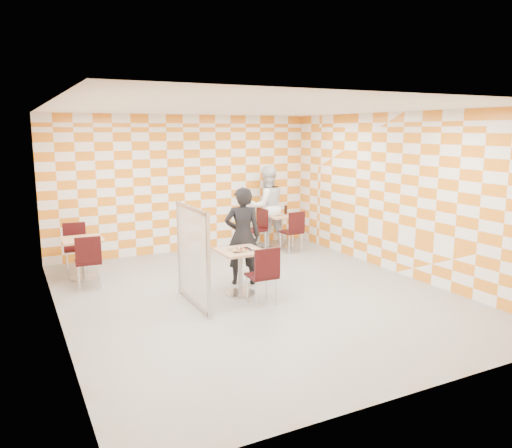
# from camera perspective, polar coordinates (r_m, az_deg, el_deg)

# --- Properties ---
(room_shell) EXTENTS (7.00, 7.00, 7.00)m
(room_shell) POSITION_cam_1_polar(r_m,az_deg,el_deg) (8.40, -1.67, 2.68)
(room_shell) COLOR #989993
(room_shell) RESTS_ON ground
(main_table) EXTENTS (0.70, 0.70, 0.75)m
(main_table) POSITION_cam_1_polar(r_m,az_deg,el_deg) (8.18, -1.79, -4.63)
(main_table) COLOR tan
(main_table) RESTS_ON ground
(second_table) EXTENTS (0.70, 0.70, 0.75)m
(second_table) POSITION_cam_1_polar(r_m,az_deg,el_deg) (11.52, 2.86, -0.13)
(second_table) COLOR tan
(second_table) RESTS_ON ground
(empty_table) EXTENTS (0.70, 0.70, 0.75)m
(empty_table) POSITION_cam_1_polar(r_m,az_deg,el_deg) (9.57, -19.16, -2.97)
(empty_table) COLOR tan
(empty_table) RESTS_ON ground
(chair_main_front) EXTENTS (0.43, 0.44, 0.92)m
(chair_main_front) POSITION_cam_1_polar(r_m,az_deg,el_deg) (7.65, 0.95, -5.44)
(chair_main_front) COLOR black
(chair_main_front) RESTS_ON ground
(chair_second_front) EXTENTS (0.46, 0.47, 0.92)m
(chair_second_front) POSITION_cam_1_polar(r_m,az_deg,el_deg) (10.97, 4.33, -0.51)
(chair_second_front) COLOR black
(chair_second_front) RESTS_ON ground
(chair_second_side) EXTENTS (0.48, 0.47, 0.92)m
(chair_second_side) POSITION_cam_1_polar(r_m,az_deg,el_deg) (11.28, 0.27, -0.17)
(chair_second_side) COLOR black
(chair_second_side) RESTS_ON ground
(chair_empty_near) EXTENTS (0.45, 0.46, 0.92)m
(chair_empty_near) POSITION_cam_1_polar(r_m,az_deg,el_deg) (8.92, -18.63, -3.67)
(chair_empty_near) COLOR black
(chair_empty_near) RESTS_ON ground
(chair_empty_far) EXTENTS (0.45, 0.46, 0.92)m
(chair_empty_far) POSITION_cam_1_polar(r_m,az_deg,el_deg) (10.15, -19.96, -2.05)
(chair_empty_far) COLOR black
(chair_empty_far) RESTS_ON ground
(partition) EXTENTS (0.08, 1.38, 1.55)m
(partition) POSITION_cam_1_polar(r_m,az_deg,el_deg) (7.66, -7.23, -3.61)
(partition) COLOR white
(partition) RESTS_ON ground
(man_dark) EXTENTS (0.73, 0.60, 1.71)m
(man_dark) POSITION_cam_1_polar(r_m,az_deg,el_deg) (8.67, -1.55, -1.38)
(man_dark) COLOR black
(man_dark) RESTS_ON ground
(man_white) EXTENTS (0.94, 0.75, 1.87)m
(man_white) POSITION_cam_1_polar(r_m,az_deg,el_deg) (11.51, 1.23, 2.01)
(man_white) COLOR white
(man_white) RESTS_ON ground
(pizza_on_foil) EXTENTS (0.40, 0.40, 0.04)m
(pizza_on_foil) POSITION_cam_1_polar(r_m,az_deg,el_deg) (8.11, -1.75, -2.89)
(pizza_on_foil) COLOR silver
(pizza_on_foil) RESTS_ON main_table
(sport_bottle) EXTENTS (0.06, 0.06, 0.20)m
(sport_bottle) POSITION_cam_1_polar(r_m,az_deg,el_deg) (11.49, 2.17, 1.50)
(sport_bottle) COLOR white
(sport_bottle) RESTS_ON second_table
(soda_bottle) EXTENTS (0.07, 0.07, 0.23)m
(soda_bottle) POSITION_cam_1_polar(r_m,az_deg,el_deg) (11.59, 3.42, 1.65)
(soda_bottle) COLOR black
(soda_bottle) RESTS_ON second_table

